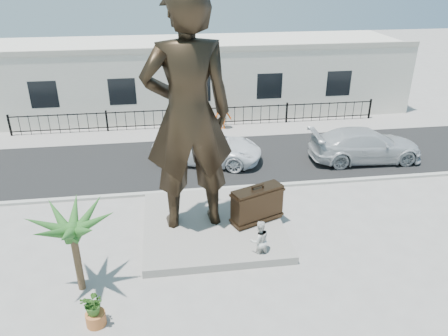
# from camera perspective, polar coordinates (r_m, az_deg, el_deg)

# --- Properties ---
(ground) EXTENTS (100.00, 100.00, 0.00)m
(ground) POSITION_cam_1_polar(r_m,az_deg,el_deg) (15.74, 1.04, -10.73)
(ground) COLOR #9E9991
(ground) RESTS_ON ground
(street) EXTENTS (40.00, 7.00, 0.01)m
(street) POSITION_cam_1_polar(r_m,az_deg,el_deg) (22.62, -2.14, 1.26)
(street) COLOR black
(street) RESTS_ON ground
(curb) EXTENTS (40.00, 0.25, 0.12)m
(curb) POSITION_cam_1_polar(r_m,az_deg,el_deg) (19.48, -1.04, -2.80)
(curb) COLOR #A5A399
(curb) RESTS_ON ground
(far_sidewalk) EXTENTS (40.00, 2.50, 0.02)m
(far_sidewalk) POSITION_cam_1_polar(r_m,az_deg,el_deg) (26.30, -3.08, 4.82)
(far_sidewalk) COLOR #9E9991
(far_sidewalk) RESTS_ON ground
(plinth) EXTENTS (5.20, 5.20, 0.30)m
(plinth) POSITION_cam_1_polar(r_m,az_deg,el_deg) (16.82, -1.46, -7.46)
(plinth) COLOR gray
(plinth) RESTS_ON ground
(fence) EXTENTS (22.00, 0.10, 1.20)m
(fence) POSITION_cam_1_polar(r_m,az_deg,el_deg) (26.85, -3.27, 6.60)
(fence) COLOR black
(fence) RESTS_ON ground
(building) EXTENTS (28.00, 7.00, 4.40)m
(building) POSITION_cam_1_polar(r_m,az_deg,el_deg) (30.43, -4.07, 11.99)
(building) COLOR silver
(building) RESTS_ON ground
(statue) EXTENTS (3.24, 2.27, 8.47)m
(statue) POSITION_cam_1_polar(r_m,az_deg,el_deg) (14.98, -4.72, 6.88)
(statue) COLOR black
(statue) RESTS_ON plinth
(suitcase) EXTENTS (2.06, 1.34, 1.39)m
(suitcase) POSITION_cam_1_polar(r_m,az_deg,el_deg) (16.49, 4.34, -4.80)
(suitcase) COLOR black
(suitcase) RESTS_ON plinth
(tourist) EXTENTS (0.80, 0.67, 1.47)m
(tourist) POSITION_cam_1_polar(r_m,az_deg,el_deg) (15.00, 4.64, -9.41)
(tourist) COLOR silver
(tourist) RESTS_ON ground
(car_white) EXTENTS (5.92, 4.09, 1.50)m
(car_white) POSITION_cam_1_polar(r_m,az_deg,el_deg) (22.03, -2.11, 2.71)
(car_white) COLOR white
(car_white) RESTS_ON street
(car_silver) EXTENTS (5.73, 2.49, 1.64)m
(car_silver) POSITION_cam_1_polar(r_m,az_deg,el_deg) (23.26, 17.99, 2.87)
(car_silver) COLOR #B8BBBD
(car_silver) RESTS_ON street
(worker) EXTENTS (1.12, 0.69, 1.67)m
(worker) POSITION_cam_1_polar(r_m,az_deg,el_deg) (26.39, -0.18, 6.88)
(worker) COLOR #F75B0D
(worker) RESTS_ON far_sidewalk
(palm_tree) EXTENTS (1.80, 1.80, 3.20)m
(palm_tree) POSITION_cam_1_polar(r_m,az_deg,el_deg) (14.88, -18.00, -14.70)
(palm_tree) COLOR #25551F
(palm_tree) RESTS_ON ground
(planter) EXTENTS (0.56, 0.56, 0.40)m
(planter) POSITION_cam_1_polar(r_m,az_deg,el_deg) (13.46, -16.39, -18.37)
(planter) COLOR #B76430
(planter) RESTS_ON ground
(shrub) EXTENTS (0.80, 0.75, 0.72)m
(shrub) POSITION_cam_1_polar(r_m,az_deg,el_deg) (13.09, -16.70, -16.58)
(shrub) COLOR #32601F
(shrub) RESTS_ON planter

